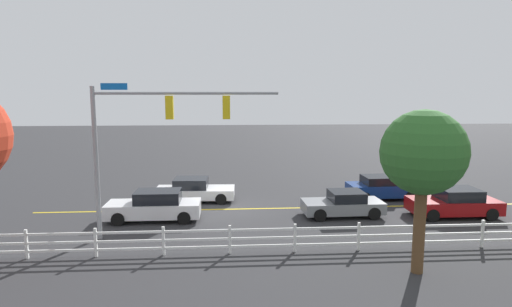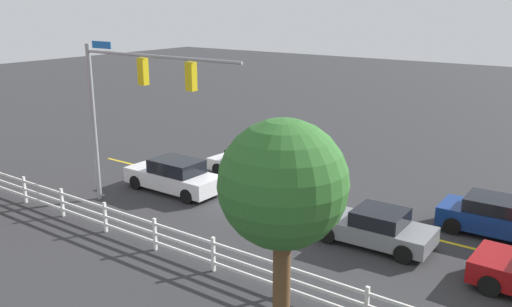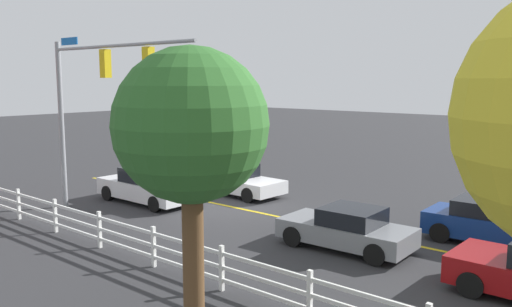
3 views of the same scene
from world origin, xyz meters
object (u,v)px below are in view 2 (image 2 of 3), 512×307
(car_2, at_px, (174,176))
(car_3, at_px, (253,165))
(car_0, at_px, (497,217))
(car_1, at_px, (375,228))
(tree_2, at_px, (283,186))

(car_2, bearing_deg, car_3, -114.57)
(car_0, bearing_deg, car_1, -135.93)
(tree_2, bearing_deg, car_1, -83.99)
(car_1, xyz_separation_m, car_2, (9.58, 0.08, 0.09))
(car_2, xyz_separation_m, car_3, (-1.67, -3.69, -0.07))
(car_3, bearing_deg, car_2, -111.76)
(car_0, distance_m, car_1, 4.67)
(car_1, distance_m, tree_2, 7.99)
(car_0, height_order, tree_2, tree_2)
(car_0, xyz_separation_m, tree_2, (2.50, 10.44, 3.58))
(car_1, bearing_deg, car_3, -26.30)
(car_1, relative_size, car_2, 0.89)
(car_2, bearing_deg, car_1, -179.80)
(car_2, xyz_separation_m, tree_2, (-10.33, 7.00, 3.55))
(car_1, bearing_deg, car_2, -1.29)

